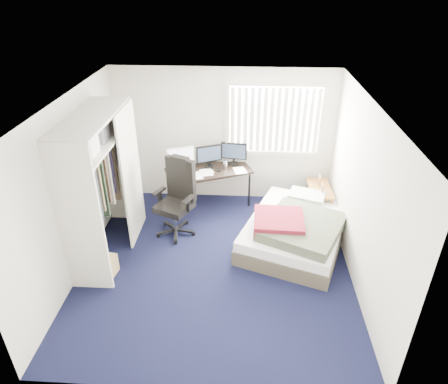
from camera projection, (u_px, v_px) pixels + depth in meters
name	position (u px, v px, depth m)	size (l,w,h in m)	color
ground	(216.00, 264.00, 6.11)	(4.20, 4.20, 0.00)	black
room_shell	(215.00, 176.00, 5.36)	(4.20, 4.20, 4.20)	silver
window_assembly	(275.00, 120.00, 7.04)	(1.72, 0.09, 1.32)	white
closet	(101.00, 174.00, 5.76)	(0.64, 1.84, 2.22)	beige
desk	(208.00, 168.00, 7.26)	(1.66, 1.24, 1.20)	black
office_chair	(177.00, 205.00, 6.63)	(0.83, 0.83, 1.33)	black
footstool	(185.00, 197.00, 7.47)	(0.40, 0.37, 0.26)	white
nightstand	(320.00, 191.00, 7.14)	(0.40, 0.78, 0.71)	brown
bed	(296.00, 229.00, 6.42)	(2.02, 2.31, 0.64)	#443D31
pine_box	(102.00, 266.00, 5.84)	(0.39, 0.29, 0.29)	tan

